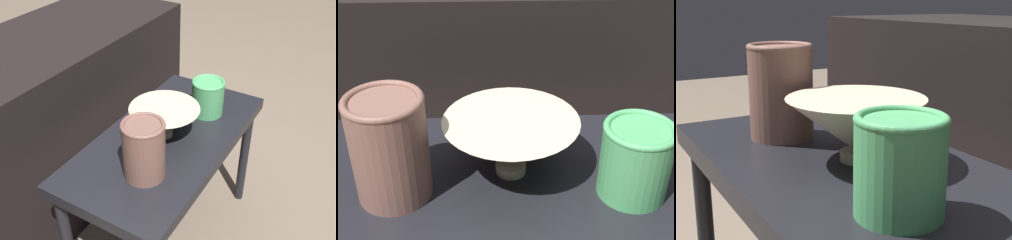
# 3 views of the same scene
# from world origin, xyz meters

# --- Properties ---
(table) EXTENTS (0.77, 0.39, 0.50)m
(table) POSITION_xyz_m (0.00, 0.00, 0.44)
(table) COLOR black
(table) RESTS_ON ground_plane
(couch_backdrop) EXTENTS (1.29, 0.50, 0.71)m
(couch_backdrop) POSITION_xyz_m (0.00, 0.56, 0.35)
(couch_backdrop) COLOR black
(couch_backdrop) RESTS_ON ground_plane
(bowl) EXTENTS (0.23, 0.23, 0.11)m
(bowl) POSITION_xyz_m (0.00, 0.01, 0.56)
(bowl) COLOR #C1B293
(bowl) RESTS_ON table
(vase_textured_left) EXTENTS (0.12, 0.12, 0.18)m
(vase_textured_left) POSITION_xyz_m (-0.19, -0.04, 0.59)
(vase_textured_left) COLOR brown
(vase_textured_left) RESTS_ON table
(vase_colorful_right) EXTENTS (0.11, 0.11, 0.13)m
(vase_colorful_right) POSITION_xyz_m (0.19, -0.05, 0.57)
(vase_colorful_right) COLOR #47995B
(vase_colorful_right) RESTS_ON table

